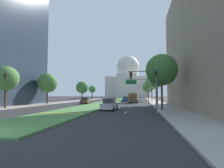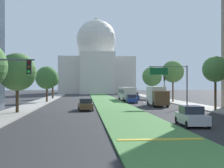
# 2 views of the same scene
# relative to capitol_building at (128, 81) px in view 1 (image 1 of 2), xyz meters

# --- Properties ---
(ground_plane) EXTENTS (260.00, 260.00, 0.00)m
(ground_plane) POSITION_rel_capitol_building_xyz_m (0.00, -57.92, -12.08)
(ground_plane) COLOR #2B2B2D
(grass_median) EXTENTS (5.93, 105.50, 0.14)m
(grass_median) POSITION_rel_capitol_building_xyz_m (0.00, -63.78, -12.01)
(grass_median) COLOR #4C8442
(grass_median) RESTS_ON ground_plane
(median_curb_nose) EXTENTS (5.34, 0.50, 0.04)m
(median_curb_nose) POSITION_rel_capitol_building_xyz_m (0.00, -105.71, -11.92)
(median_curb_nose) COLOR gold
(median_curb_nose) RESTS_ON grass_median
(lane_dashes_right) EXTENTS (0.16, 45.13, 0.01)m
(lane_dashes_right) POSITION_rel_capitol_building_xyz_m (7.19, -78.49, -12.08)
(lane_dashes_right) COLOR silver
(lane_dashes_right) RESTS_ON ground_plane
(sidewalk_left) EXTENTS (4.00, 105.50, 0.15)m
(sidewalk_left) POSITION_rel_capitol_building_xyz_m (-13.41, -69.64, -12.01)
(sidewalk_left) COLOR #9E9991
(sidewalk_left) RESTS_ON ground_plane
(sidewalk_right) EXTENTS (4.00, 105.50, 0.15)m
(sidewalk_right) POSITION_rel_capitol_building_xyz_m (13.41, -69.64, -12.01)
(sidewalk_right) COLOR #9E9991
(sidewalk_right) RESTS_ON ground_plane
(capitol_building) EXTENTS (29.60, 26.63, 31.24)m
(capitol_building) POSITION_rel_capitol_building_xyz_m (0.00, 0.00, 0.00)
(capitol_building) COLOR beige
(capitol_building) RESTS_ON ground_plane
(traffic_light_near_right) EXTENTS (3.34, 0.35, 5.20)m
(traffic_light_near_right) POSITION_rel_capitol_building_xyz_m (10.07, -104.23, -8.29)
(traffic_light_near_right) COLOR #515456
(traffic_light_near_right) RESTS_ON ground_plane
(traffic_light_far_right) EXTENTS (0.28, 0.35, 5.20)m
(traffic_light_far_right) POSITION_rel_capitol_building_xyz_m (10.91, -66.22, -8.77)
(traffic_light_far_right) COLOR #515456
(traffic_light_far_right) RESTS_ON ground_plane
(overhead_guide_sign) EXTENTS (6.07, 0.20, 6.50)m
(overhead_guide_sign) POSITION_rel_capitol_building_xyz_m (8.82, -78.77, -7.41)
(overhead_guide_sign) COLOR #515456
(overhead_guide_sign) RESTS_ON ground_plane
(street_tree_left_near) EXTENTS (4.04, 4.04, 7.03)m
(street_tree_left_near) POSITION_rel_capitol_building_xyz_m (-12.74, -99.50, -7.09)
(street_tree_left_near) COLOR #4C3823
(street_tree_left_near) RESTS_ON ground_plane
(street_tree_right_near) EXTENTS (4.63, 4.63, 8.26)m
(street_tree_right_near) POSITION_rel_capitol_building_xyz_m (12.19, -98.52, -6.15)
(street_tree_right_near) COLOR #4C3823
(street_tree_right_near) RESTS_ON ground_plane
(street_tree_left_mid) EXTENTS (4.63, 4.63, 7.38)m
(street_tree_left_mid) POSITION_rel_capitol_building_xyz_m (-12.84, -86.52, -7.03)
(street_tree_left_mid) COLOR #4C3823
(street_tree_left_mid) RESTS_ON ground_plane
(street_tree_right_mid) EXTENTS (3.46, 3.46, 7.33)m
(street_tree_right_mid) POSITION_rel_capitol_building_xyz_m (12.70, -85.31, -6.52)
(street_tree_right_mid) COLOR #4C3823
(street_tree_right_mid) RESTS_ON ground_plane
(street_tree_left_far) EXTENTS (4.52, 4.52, 7.15)m
(street_tree_left_far) POSITION_rel_capitol_building_xyz_m (-12.15, -63.81, -7.20)
(street_tree_left_far) COLOR #4C3823
(street_tree_left_far) RESTS_ON ground_plane
(street_tree_right_far) EXTENTS (4.36, 4.36, 8.32)m
(street_tree_right_far) POSITION_rel_capitol_building_xyz_m (12.77, -65.73, -5.97)
(street_tree_right_far) COLOR #4C3823
(street_tree_right_far) RESTS_ON ground_plane
(street_tree_left_distant) EXTENTS (3.24, 3.24, 6.33)m
(street_tree_left_distant) POSITION_rel_capitol_building_xyz_m (-12.61, -48.87, -7.43)
(street_tree_left_distant) COLOR #4C3823
(street_tree_left_distant) RESTS_ON ground_plane
(street_tree_right_distant) EXTENTS (4.95, 4.95, 8.07)m
(street_tree_right_distant) POSITION_rel_capitol_building_xyz_m (12.25, -49.48, -6.49)
(street_tree_right_distant) COLOR #4C3823
(street_tree_right_distant) RESTS_ON ground_plane
(sedan_lead_stopped) EXTENTS (2.11, 4.25, 1.70)m
(sedan_lead_stopped) POSITION_rel_capitol_building_xyz_m (4.49, -98.82, -11.28)
(sedan_lead_stopped) COLOR #BCBCC1
(sedan_lead_stopped) RESTS_ON ground_plane
(sedan_midblock) EXTENTS (2.16, 4.53, 1.64)m
(sedan_midblock) POSITION_rel_capitol_building_xyz_m (-4.58, -82.62, -11.31)
(sedan_midblock) COLOR brown
(sedan_midblock) RESTS_ON ground_plane
(sedan_distant) EXTENTS (2.17, 4.32, 1.63)m
(sedan_distant) POSITION_rel_capitol_building_xyz_m (4.25, -67.11, -11.31)
(sedan_distant) COLOR navy
(sedan_distant) RESTS_ON ground_plane
(sedan_far_horizon) EXTENTS (1.99, 4.59, 1.75)m
(sedan_far_horizon) POSITION_rel_capitol_building_xyz_m (6.94, -54.43, -11.26)
(sedan_far_horizon) COLOR navy
(sedan_far_horizon) RESTS_ON ground_plane
(box_truck_delivery) EXTENTS (2.40, 6.40, 3.20)m
(box_truck_delivery) POSITION_rel_capitol_building_xyz_m (7.10, -75.92, -10.40)
(box_truck_delivery) COLOR brown
(box_truck_delivery) RESTS_ON ground_plane
(city_bus) EXTENTS (2.62, 11.00, 2.95)m
(city_bus) POSITION_rel_capitol_building_xyz_m (4.49, -58.74, -10.31)
(city_bus) COLOR beige
(city_bus) RESTS_ON ground_plane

